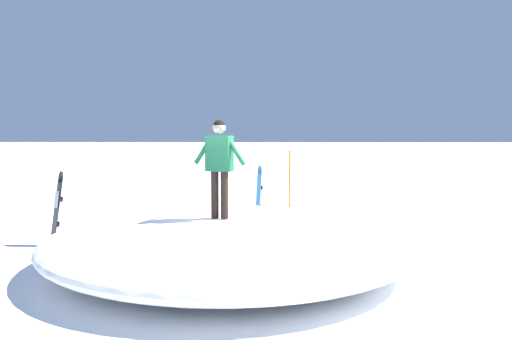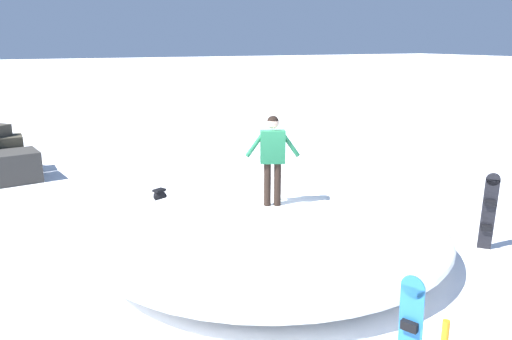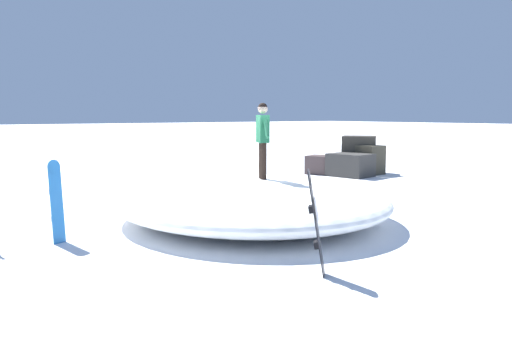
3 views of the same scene
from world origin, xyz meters
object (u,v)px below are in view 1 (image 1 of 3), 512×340
object	(u,v)px
snowboard_primary_upright	(57,207)
trail_marker_pole	(290,182)
snowboard_secondary_upright	(259,193)
snowboarder_standing	(219,159)

from	to	relation	value
snowboard_primary_upright	trail_marker_pole	xyz separation A→B (m)	(-5.43, -3.95, 0.18)
snowboard_primary_upright	snowboard_secondary_upright	bearing A→B (deg)	-149.46
snowboarder_standing	snowboard_primary_upright	distance (m)	4.49
snowboarder_standing	snowboard_secondary_upright	size ratio (longest dim) A/B	1.09
snowboard_secondary_upright	trail_marker_pole	distance (m)	1.59
snowboard_primary_upright	trail_marker_pole	distance (m)	6.72
snowboarder_standing	trail_marker_pole	size ratio (longest dim) A/B	0.89
snowboard_secondary_upright	trail_marker_pole	size ratio (longest dim) A/B	0.81
snowboard_primary_upright	snowboard_secondary_upright	size ratio (longest dim) A/B	1.02
snowboarder_standing	trail_marker_pole	world-z (taller)	snowboarder_standing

